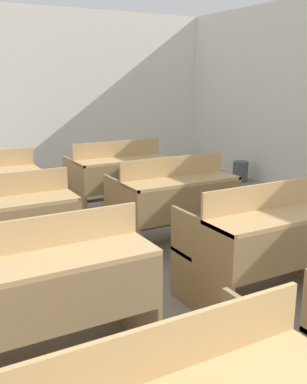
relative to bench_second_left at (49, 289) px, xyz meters
The scene contains 7 objects.
wall_back 5.16m from the bench_second_left, 80.72° to the left, with size 7.20×0.06×2.73m.
bench_second_left is the anchor object (origin of this frame).
bench_second_right 1.62m from the bench_second_left, ahead, with size 1.12×0.74×0.91m.
bench_third_left 1.27m from the bench_second_left, 90.32° to the left, with size 1.12×0.74×0.91m.
bench_third_right 2.04m from the bench_second_left, 38.06° to the left, with size 1.12×0.74×0.91m.
bench_back_right 2.97m from the bench_second_left, 57.61° to the left, with size 1.12×0.74×0.91m.
wastepaper_bin 5.19m from the bench_second_left, 38.14° to the left, with size 0.25×0.25×0.33m.
Camera 1 is at (-1.43, 0.13, 1.65)m, focal length 42.00 mm.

